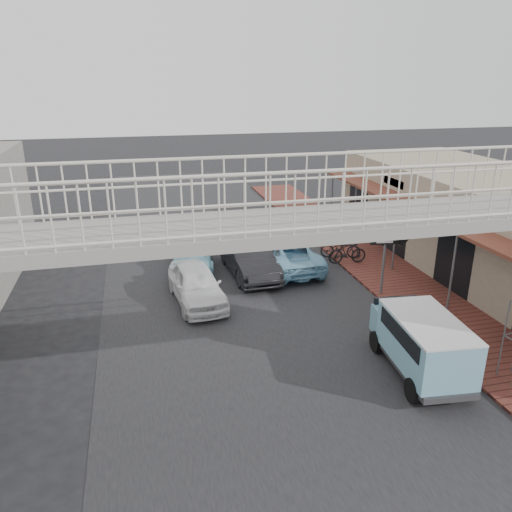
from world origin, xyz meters
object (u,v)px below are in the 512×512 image
angkot_far (192,253)px  motorcycle_far (347,252)px  angkot_van (422,338)px  motorcycle_near (340,248)px  dark_sedan (249,257)px  angkot_curb (285,253)px  arrow_sign (406,233)px  white_hatchback (196,284)px

angkot_far → motorcycle_far: angkot_far is taller
angkot_van → motorcycle_near: bearing=86.1°
dark_sedan → motorcycle_near: dark_sedan is taller
angkot_curb → arrow_sign: arrow_sign is taller
angkot_far → arrow_sign: size_ratio=1.47×
arrow_sign → angkot_van: bearing=-105.0°
motorcycle_near → arrow_sign: size_ratio=0.61×
white_hatchback → motorcycle_near: size_ratio=2.26×
angkot_curb → motorcycle_far: 2.75m
white_hatchback → dark_sedan: (2.48, 2.23, 0.07)m
dark_sedan → arrow_sign: (5.09, -3.49, 1.70)m
angkot_far → white_hatchback: bearing=-87.5°
angkot_far → motorcycle_far: 6.78m
motorcycle_far → arrow_sign: arrow_sign is taller
dark_sedan → motorcycle_far: (4.43, -0.06, -0.15)m
white_hatchback → angkot_van: angkot_van is taller
angkot_curb → motorcycle_far: size_ratio=2.86×
motorcycle_near → arrow_sign: bearing=-153.5°
motorcycle_far → white_hatchback: bearing=111.9°
motorcycle_near → arrow_sign: arrow_sign is taller
dark_sedan → angkot_van: bearing=-73.6°
angkot_far → arrow_sign: (7.27, -4.96, 1.84)m
white_hatchback → angkot_far: bearing=79.7°
dark_sedan → white_hatchback: bearing=-140.6°
angkot_van → dark_sedan: bearing=114.4°
motorcycle_far → arrow_sign: size_ratio=0.58×
angkot_curb → white_hatchback: bearing=30.3°
white_hatchback → dark_sedan: dark_sedan is taller
angkot_curb → angkot_van: 8.92m
white_hatchback → dark_sedan: bearing=36.3°
angkot_curb → angkot_far: angkot_curb is taller
angkot_curb → motorcycle_far: bearing=169.9°
angkot_van → arrow_sign: (2.17, 4.97, 1.33)m
angkot_far → motorcycle_near: size_ratio=2.41×
motorcycle_far → arrow_sign: (0.66, -3.44, 1.85)m
arrow_sign → angkot_far: bearing=154.2°
white_hatchback → angkot_far: (0.30, 3.70, -0.06)m
angkot_curb → angkot_far: (-3.89, 1.11, -0.05)m
motorcycle_near → motorcycle_far: (0.00, -0.75, 0.04)m
white_hatchback → angkot_far: 3.71m
motorcycle_far → motorcycle_near: bearing=4.4°
motorcycle_near → motorcycle_far: 0.76m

